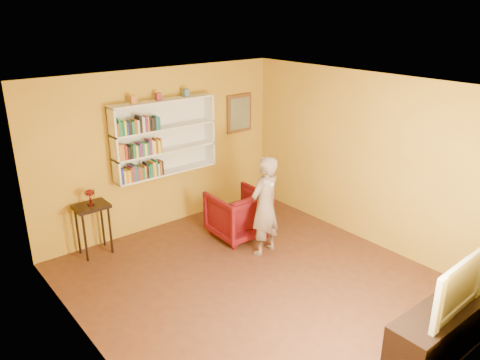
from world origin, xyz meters
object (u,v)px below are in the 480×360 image
object	(u,v)px
person	(265,206)
tv_cabinet	(442,329)
television	(450,283)
bookshelf	(163,137)
console_table	(92,213)
ruby_lustre	(90,194)
armchair	(238,214)

from	to	relation	value
person	tv_cabinet	distance (m)	2.93
person	television	size ratio (longest dim) A/B	1.42
person	bookshelf	bearing A→B (deg)	-78.76
console_table	tv_cabinet	world-z (taller)	console_table
ruby_lustre	tv_cabinet	distance (m)	5.01
bookshelf	armchair	xyz separation A→B (m)	(0.71, -1.08, -1.20)
ruby_lustre	television	bearing A→B (deg)	-65.12
bookshelf	tv_cabinet	distance (m)	4.89
bookshelf	television	distance (m)	4.77
tv_cabinet	console_table	bearing A→B (deg)	114.88
armchair	television	xyz separation A→B (m)	(0.01, -3.58, 0.48)
person	tv_cabinet	world-z (taller)	person
console_table	television	size ratio (longest dim) A/B	0.74
tv_cabinet	television	distance (m)	0.59
ruby_lustre	console_table	bearing A→B (deg)	106.70
bookshelf	console_table	size ratio (longest dim) A/B	2.21
console_table	armchair	size ratio (longest dim) A/B	0.95
console_table	ruby_lustre	distance (m)	0.31
bookshelf	person	distance (m)	2.06
tv_cabinet	television	world-z (taller)	television
bookshelf	ruby_lustre	bearing A→B (deg)	-173.39
console_table	person	distance (m)	2.61
tv_cabinet	ruby_lustre	bearing A→B (deg)	114.88
person	tv_cabinet	xyz separation A→B (m)	(0.04, -2.88, -0.51)
armchair	television	size ratio (longest dim) A/B	0.78
ruby_lustre	armchair	size ratio (longest dim) A/B	0.28
bookshelf	person	size ratio (longest dim) A/B	1.15
armchair	person	world-z (taller)	person
television	bookshelf	bearing A→B (deg)	95.87
tv_cabinet	television	bearing A→B (deg)	0.00
console_table	person	bearing A→B (deg)	-38.30
console_table	tv_cabinet	distance (m)	4.98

